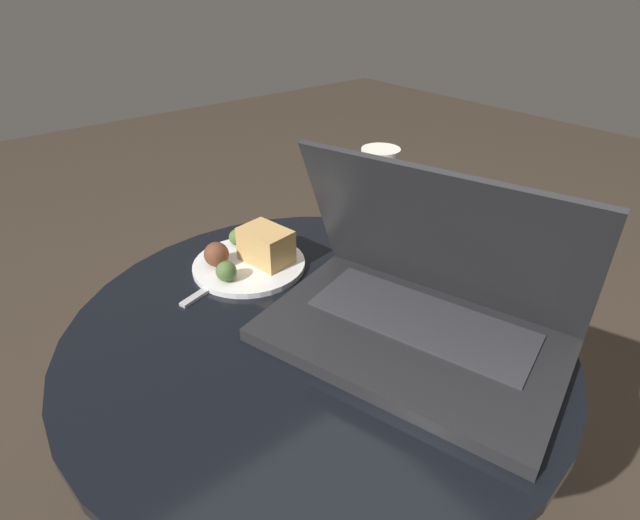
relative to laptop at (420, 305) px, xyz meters
name	(u,v)px	position (x,y,z in m)	size (l,w,h in m)	color
table	(316,402)	(-0.10, -0.09, -0.20)	(0.67, 0.67, 0.48)	#9E9EA3
laptop	(420,305)	(0.00, 0.00, 0.00)	(0.42, 0.33, 0.23)	#232326
beer_glass	(377,204)	(-0.19, 0.11, 0.04)	(0.06, 0.06, 0.18)	gold
snack_plate	(251,256)	(-0.28, -0.07, -0.03)	(0.18, 0.18, 0.06)	white
fork	(236,270)	(-0.29, -0.10, -0.05)	(0.07, 0.19, 0.01)	#B2B2B7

